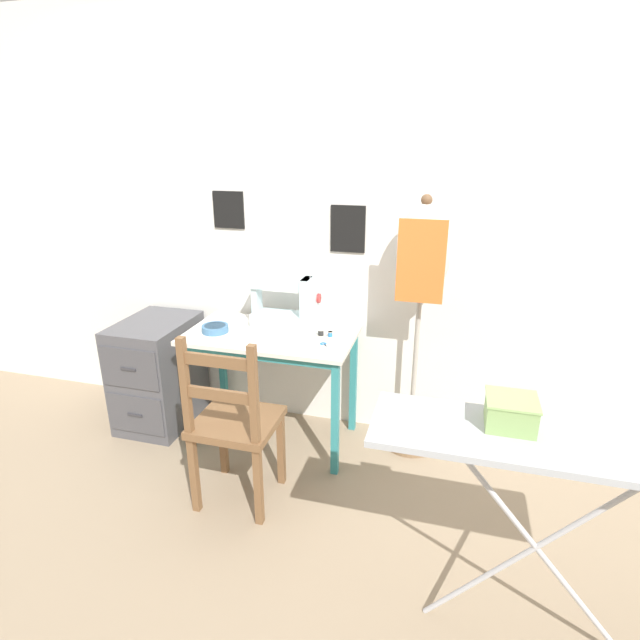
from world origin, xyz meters
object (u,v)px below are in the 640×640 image
object	(u,v)px
scissors	(326,346)
thread_spool_mid_table	(330,334)
sewing_machine	(289,304)
thread_spool_near_machine	(321,333)
fabric_bowl	(215,328)
dress_form	(422,272)
storage_box	(511,412)
wooden_chair	(234,424)
ironing_board	(554,452)
filing_cabinet	(159,372)

from	to	relation	value
scissors	thread_spool_mid_table	size ratio (longest dim) A/B	4.02
sewing_machine	thread_spool_mid_table	bearing A→B (deg)	-19.77
thread_spool_near_machine	scissors	bearing A→B (deg)	-65.24
fabric_bowl	thread_spool_mid_table	world-z (taller)	fabric_bowl
dress_form	thread_spool_mid_table	bearing A→B (deg)	-164.34
fabric_bowl	storage_box	world-z (taller)	storage_box
scissors	wooden_chair	xyz separation A→B (m)	(-0.34, -0.48, -0.26)
thread_spool_mid_table	dress_form	size ratio (longest dim) A/B	0.02
scissors	thread_spool_near_machine	size ratio (longest dim) A/B	3.34
sewing_machine	storage_box	bearing A→B (deg)	-43.21
scissors	dress_form	size ratio (longest dim) A/B	0.09
fabric_bowl	thread_spool_near_machine	xyz separation A→B (m)	(0.61, 0.11, -0.00)
scissors	ironing_board	size ratio (longest dim) A/B	0.11
wooden_chair	filing_cabinet	xyz separation A→B (m)	(-0.81, 0.59, -0.10)
thread_spool_near_machine	filing_cabinet	world-z (taller)	thread_spool_near_machine
fabric_bowl	filing_cabinet	xyz separation A→B (m)	(-0.47, 0.08, -0.38)
fabric_bowl	thread_spool_mid_table	bearing A→B (deg)	8.48
sewing_machine	scissors	size ratio (longest dim) A/B	3.11
scissors	storage_box	world-z (taller)	storage_box
dress_form	filing_cabinet	bearing A→B (deg)	-174.42
thread_spool_mid_table	ironing_board	world-z (taller)	ironing_board
sewing_machine	thread_spool_mid_table	distance (m)	0.32
thread_spool_near_machine	thread_spool_mid_table	xyz separation A→B (m)	(0.06, -0.01, -0.00)
filing_cabinet	dress_form	size ratio (longest dim) A/B	0.46
filing_cabinet	storage_box	world-z (taller)	storage_box
fabric_bowl	scissors	world-z (taller)	fabric_bowl
thread_spool_near_machine	storage_box	world-z (taller)	storage_box
ironing_board	fabric_bowl	bearing A→B (deg)	151.10
storage_box	scissors	bearing A→B (deg)	135.70
storage_box	filing_cabinet	bearing A→B (deg)	154.58
sewing_machine	scissors	world-z (taller)	sewing_machine
scissors	dress_form	bearing A→B (deg)	30.29
thread_spool_mid_table	filing_cabinet	size ratio (longest dim) A/B	0.05
thread_spool_mid_table	wooden_chair	world-z (taller)	wooden_chair
thread_spool_mid_table	thread_spool_near_machine	bearing A→B (deg)	174.43
thread_spool_near_machine	filing_cabinet	distance (m)	1.15
fabric_bowl	filing_cabinet	size ratio (longest dim) A/B	0.22
fabric_bowl	ironing_board	xyz separation A→B (m)	(1.68, -0.93, 0.08)
dress_form	ironing_board	bearing A→B (deg)	-65.21
scissors	filing_cabinet	distance (m)	1.21
thread_spool_near_machine	dress_form	world-z (taller)	dress_form
fabric_bowl	scissors	xyz separation A→B (m)	(0.68, -0.04, -0.02)
fabric_bowl	scissors	size ratio (longest dim) A/B	1.16
scissors	ironing_board	distance (m)	1.34
sewing_machine	ironing_board	distance (m)	1.72
storage_box	wooden_chair	bearing A→B (deg)	163.09
sewing_machine	filing_cabinet	distance (m)	1.01
scissors	storage_box	xyz separation A→B (m)	(0.86, -0.84, 0.20)
filing_cabinet	ironing_board	distance (m)	2.42
scissors	thread_spool_mid_table	world-z (taller)	thread_spool_mid_table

